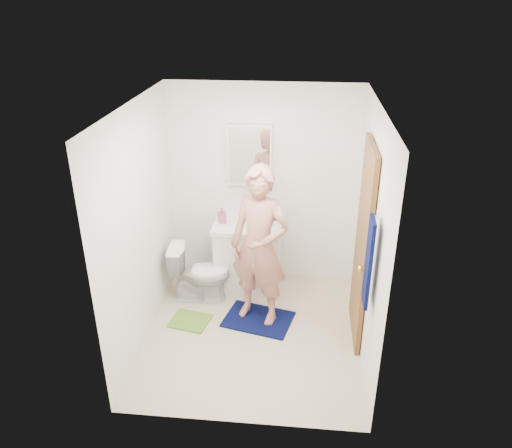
{
  "coord_description": "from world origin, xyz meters",
  "views": [
    {
      "loc": [
        0.46,
        -4.23,
        3.33
      ],
      "look_at": [
        0.01,
        0.25,
        1.16
      ],
      "focal_mm": 35.0,
      "sensor_mm": 36.0,
      "label": 1
    }
  ],
  "objects": [
    {
      "name": "countertop",
      "position": [
        -0.15,
        0.91,
        0.83
      ],
      "size": [
        0.79,
        0.59,
        0.05
      ],
      "primitive_type": "cube",
      "color": "white",
      "rests_on": "vanity_cabinet"
    },
    {
      "name": "bath_mat",
      "position": [
        0.04,
        0.23,
        0.01
      ],
      "size": [
        0.82,
        0.66,
        0.02
      ],
      "primitive_type": "cube",
      "rotation": [
        0.0,
        0.0,
        -0.24
      ],
      "color": "#060D3C",
      "rests_on": "floor"
    },
    {
      "name": "wall_right",
      "position": [
        1.11,
        0.0,
        1.2
      ],
      "size": [
        0.02,
        2.4,
        2.4
      ],
      "primitive_type": "cube",
      "color": "white",
      "rests_on": "ground"
    },
    {
      "name": "door",
      "position": [
        1.07,
        0.15,
        1.02
      ],
      "size": [
        0.05,
        0.8,
        2.05
      ],
      "primitive_type": "cube",
      "color": "brown",
      "rests_on": "ground"
    },
    {
      "name": "faucet",
      "position": [
        -0.15,
        1.09,
        0.91
      ],
      "size": [
        0.03,
        0.03,
        0.12
      ],
      "primitive_type": "cylinder",
      "color": "silver",
      "rests_on": "countertop"
    },
    {
      "name": "towel_hook",
      "position": [
        1.07,
        -0.57,
        1.67
      ],
      "size": [
        0.06,
        0.02,
        0.02
      ],
      "primitive_type": "cylinder",
      "rotation": [
        0.0,
        1.57,
        0.0
      ],
      "color": "silver",
      "rests_on": "wall_right"
    },
    {
      "name": "vanity_cabinet",
      "position": [
        -0.15,
        0.91,
        0.4
      ],
      "size": [
        0.75,
        0.55,
        0.8
      ],
      "primitive_type": "cube",
      "color": "white",
      "rests_on": "floor"
    },
    {
      "name": "mirror_panel",
      "position": [
        -0.15,
        1.08,
        1.6
      ],
      "size": [
        0.46,
        0.01,
        0.66
      ],
      "primitive_type": "cube",
      "color": "white",
      "rests_on": "wall_back"
    },
    {
      "name": "towel",
      "position": [
        1.03,
        -0.57,
        1.25
      ],
      "size": [
        0.03,
        0.24,
        0.8
      ],
      "primitive_type": "cube",
      "color": "#060D3C",
      "rests_on": "wall_right"
    },
    {
      "name": "medicine_cabinet",
      "position": [
        -0.15,
        1.14,
        1.6
      ],
      "size": [
        0.5,
        0.12,
        0.7
      ],
      "primitive_type": "cube",
      "color": "white",
      "rests_on": "wall_back"
    },
    {
      "name": "soap_dispenser",
      "position": [
        -0.45,
        0.9,
        0.94
      ],
      "size": [
        0.11,
        0.11,
        0.19
      ],
      "primitive_type": "imported",
      "rotation": [
        0.0,
        0.0,
        0.42
      ],
      "color": "#AF5272",
      "rests_on": "countertop"
    },
    {
      "name": "green_rug",
      "position": [
        -0.7,
        0.13,
        0.01
      ],
      "size": [
        0.47,
        0.42,
        0.02
      ],
      "primitive_type": "cube",
      "rotation": [
        0.0,
        0.0,
        -0.2
      ],
      "color": "#679B33",
      "rests_on": "floor"
    },
    {
      "name": "toothbrush_cup",
      "position": [
        0.15,
        1.04,
        0.9
      ],
      "size": [
        0.13,
        0.13,
        0.09
      ],
      "primitive_type": "imported",
      "rotation": [
        0.0,
        0.0,
        -0.13
      ],
      "color": "#613B81",
      "rests_on": "countertop"
    },
    {
      "name": "door_knob",
      "position": [
        1.03,
        -0.17,
        0.95
      ],
      "size": [
        0.07,
        0.07,
        0.07
      ],
      "primitive_type": "sphere",
      "color": "gold",
      "rests_on": "door"
    },
    {
      "name": "ceiling",
      "position": [
        0.0,
        0.0,
        2.41
      ],
      "size": [
        2.2,
        2.4,
        0.02
      ],
      "primitive_type": "cube",
      "color": "white",
      "rests_on": "ground"
    },
    {
      "name": "floor",
      "position": [
        0.0,
        0.0,
        -0.01
      ],
      "size": [
        2.2,
        2.4,
        0.02
      ],
      "primitive_type": "cube",
      "color": "beige",
      "rests_on": "ground"
    },
    {
      "name": "wall_front",
      "position": [
        0.0,
        -1.21,
        1.2
      ],
      "size": [
        2.2,
        0.02,
        2.4
      ],
      "primitive_type": "cube",
      "color": "white",
      "rests_on": "ground"
    },
    {
      "name": "man",
      "position": [
        0.04,
        0.27,
        0.89
      ],
      "size": [
        0.74,
        0.61,
        1.74
      ],
      "primitive_type": "imported",
      "rotation": [
        0.0,
        0.0,
        -0.35
      ],
      "color": "tan",
      "rests_on": "bath_mat"
    },
    {
      "name": "sink_basin",
      "position": [
        -0.15,
        0.91,
        0.84
      ],
      "size": [
        0.4,
        0.4,
        0.03
      ],
      "primitive_type": "cylinder",
      "color": "white",
      "rests_on": "countertop"
    },
    {
      "name": "toilet",
      "position": [
        -0.67,
        0.6,
        0.34
      ],
      "size": [
        0.69,
        0.42,
        0.69
      ],
      "primitive_type": "imported",
      "rotation": [
        0.0,
        0.0,
        1.62
      ],
      "color": "white",
      "rests_on": "floor"
    },
    {
      "name": "wall_left",
      "position": [
        -1.11,
        0.0,
        1.2
      ],
      "size": [
        0.02,
        2.4,
        2.4
      ],
      "primitive_type": "cube",
      "color": "white",
      "rests_on": "ground"
    },
    {
      "name": "wall_back",
      "position": [
        0.0,
        1.21,
        1.2
      ],
      "size": [
        2.2,
        0.02,
        2.4
      ],
      "primitive_type": "cube",
      "color": "white",
      "rests_on": "ground"
    }
  ]
}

